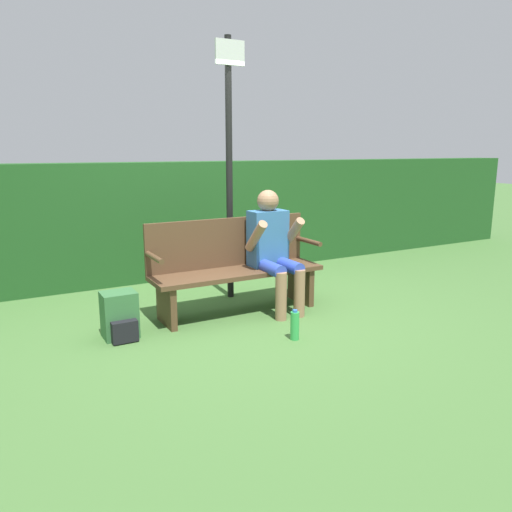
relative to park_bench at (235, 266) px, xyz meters
The scene contains 8 objects.
ground_plane 0.47m from the park_bench, 90.00° to the right, with size 40.00×40.00×0.00m, color #426B33.
hedge_back 1.71m from the park_bench, 90.00° to the left, with size 12.00×0.43×1.46m.
park_bench is the anchor object (origin of this frame).
person_seated 0.44m from the park_bench, 19.14° to the right, with size 0.52×0.61×1.22m.
backpack 1.25m from the park_bench, behind, with size 0.29×0.32×0.41m.
water_bottle 1.02m from the park_bench, 84.09° to the right, with size 0.08×0.08×0.27m.
signpost 1.17m from the park_bench, 68.85° to the left, with size 0.32×0.09×2.75m.
parked_car 11.59m from the park_bench, 62.26° to the left, with size 4.52×2.83×1.14m.
Camera 1 is at (-2.16, -4.30, 1.62)m, focal length 35.00 mm.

